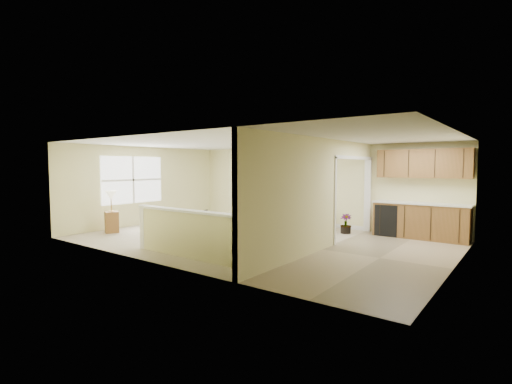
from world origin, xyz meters
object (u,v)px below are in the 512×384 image
Objects in this scene: lamp_stand at (112,215)px; palm_plant at (258,204)px; accent_table at (278,209)px; piano at (186,212)px; piano_bench at (203,225)px; small_plant at (346,225)px; loveseat at (309,219)px.

palm_plant is at bearing 58.49° from lamp_stand.
lamp_stand reaches higher than accent_table.
palm_plant is 4.48m from lamp_stand.
piano is 1.52× the size of lamp_stand.
piano is 1.38× the size of palm_plant.
piano is at bearing 168.39° from piano_bench.
lamp_stand is at bearing -144.33° from small_plant.
piano is at bearing -164.14° from loveseat.
loveseat is 1.99× the size of accent_table.
loveseat is 2.93× the size of small_plant.
piano_bench is 2.63m from lamp_stand.
piano_bench is 0.43× the size of loveseat.
accent_table is (-1.12, -0.02, 0.23)m from loveseat.
piano reaches higher than loveseat.
lamp_stand is (-2.99, -4.03, -0.01)m from accent_table.
accent_table is at bearing 72.30° from piano_bench.
accent_table is (0.82, 2.57, 0.29)m from piano_bench.
piano_bench is (0.87, -0.18, -0.31)m from piano.
loveseat is 5.76m from lamp_stand.
small_plant reaches higher than piano_bench.
palm_plant is (-0.65, -0.21, 0.11)m from accent_table.
accent_table is 2.40m from small_plant.
palm_plant is 1.11× the size of lamp_stand.
lamp_stand is (-1.30, -1.63, -0.03)m from piano.
palm_plant is (-1.77, -0.23, 0.34)m from loveseat.
piano is 2.24× the size of accent_table.
loveseat is at bearing 53.19° from piano_bench.
piano is 2.42m from palm_plant.
small_plant is 0.46× the size of lamp_stand.
piano reaches higher than small_plant.
accent_table is (1.69, 2.39, -0.02)m from piano.
piano is at bearing 51.59° from lamp_stand.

